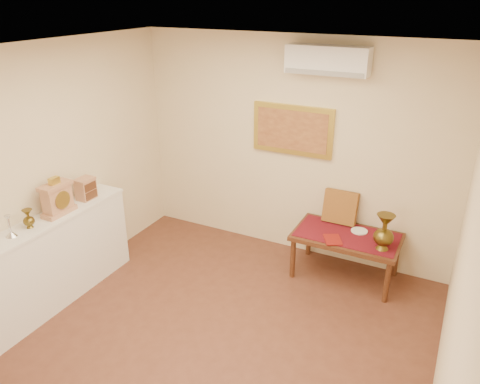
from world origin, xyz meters
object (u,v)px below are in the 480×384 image
Objects in this scene: display_ledge at (51,262)px; mantel_clock at (57,199)px; brass_urn_tall at (385,228)px; wooden_chest at (86,189)px; low_table at (347,240)px.

display_ledge is 0.69m from mantel_clock.
brass_urn_tall is 3.30m from wooden_chest.
low_table is (2.64, 1.69, -0.67)m from mantel_clock.
brass_urn_tall is at bearing 29.29° from display_ledge.
display_ledge is at bearing -150.71° from brass_urn_tall.
low_table is at bearing 25.46° from wooden_chest.
wooden_chest is at bearing 93.09° from mantel_clock.
wooden_chest reaches higher than low_table.
brass_urn_tall is 0.24× the size of display_ledge.
brass_urn_tall is at bearing 20.03° from wooden_chest.
mantel_clock reaches higher than brass_urn_tall.
mantel_clock reaches higher than low_table.
brass_urn_tall is 3.56m from display_ledge.
mantel_clock is (0.03, 0.19, 0.66)m from display_ledge.
brass_urn_tall is 0.55m from low_table.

